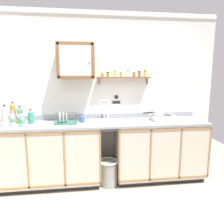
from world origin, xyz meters
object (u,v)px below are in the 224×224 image
at_px(bottle_soda_green_4, 20,115).
at_px(mug, 82,119).
at_px(saucepan, 157,113).
at_px(bottle_water_blue_3, 22,120).
at_px(bottle_water_clear_0, 13,119).
at_px(warning_sign, 116,99).
at_px(dish_rack, 65,121).
at_px(wall_cabinet, 76,61).
at_px(bottle_opaque_white_5, 5,116).
at_px(hot_plate_stove, 163,118).
at_px(bottle_juice_amber_1, 13,113).
at_px(trash_bin, 109,172).
at_px(sink, 107,122).
at_px(bottle_detergent_teal_2, 31,117).

bearing_deg(bottle_soda_green_4, mug, -2.88).
bearing_deg(saucepan, bottle_water_blue_3, -175.61).
relative_size(bottle_water_clear_0, warning_sign, 0.86).
xyz_separation_m(dish_rack, wall_cabinet, (0.18, 0.14, 0.89)).
xyz_separation_m(bottle_opaque_white_5, warning_sign, (1.67, 0.33, 0.18)).
bearing_deg(warning_sign, mug, -155.53).
bearing_deg(saucepan, bottle_soda_green_4, 179.04).
xyz_separation_m(bottle_opaque_white_5, wall_cabinet, (1.02, 0.18, 0.79)).
relative_size(hot_plate_stove, bottle_juice_amber_1, 1.15).
height_order(bottle_juice_amber_1, trash_bin, bottle_juice_amber_1).
bearing_deg(mug, hot_plate_stove, -0.30).
bearing_deg(hot_plate_stove, wall_cabinet, 175.06).
distance_m(sink, wall_cabinet, 1.05).
height_order(saucepan, bottle_detergent_teal_2, bottle_detergent_teal_2).
bearing_deg(saucepan, bottle_detergent_teal_2, 179.50).
distance_m(bottle_water_clear_0, dish_rack, 0.72).
distance_m(bottle_opaque_white_5, trash_bin, 1.74).
bearing_deg(dish_rack, bottle_water_blue_3, -168.81).
bearing_deg(bottle_opaque_white_5, bottle_water_blue_3, -16.83).
bearing_deg(bottle_opaque_white_5, bottle_detergent_teal_2, 16.17).
bearing_deg(dish_rack, saucepan, 1.62).
distance_m(bottle_water_clear_0, bottle_detergent_teal_2, 0.26).
xyz_separation_m(dish_rack, mug, (0.26, 0.03, 0.01)).
height_order(hot_plate_stove, bottle_water_blue_3, bottle_water_blue_3).
bearing_deg(warning_sign, bottle_water_blue_3, -163.92).
bearing_deg(bottle_detergent_teal_2, trash_bin, -10.41).
bearing_deg(bottle_soda_green_4, warning_sign, 8.19).
bearing_deg(warning_sign, saucepan, -21.75).
distance_m(bottle_detergent_teal_2, bottle_water_blue_3, 0.19).
relative_size(sink, warning_sign, 2.29).
bearing_deg(bottle_juice_amber_1, hot_plate_stove, -1.85).
bearing_deg(hot_plate_stove, bottle_soda_green_4, 178.63).
bearing_deg(sink, bottle_juice_amber_1, 177.28).
bearing_deg(bottle_juice_amber_1, trash_bin, -10.10).
relative_size(sink, bottle_water_blue_3, 2.69).
bearing_deg(hot_plate_stove, bottle_detergent_teal_2, 179.03).
bearing_deg(bottle_water_clear_0, trash_bin, -3.00).
xyz_separation_m(sink, bottle_opaque_white_5, (-1.48, -0.07, 0.15)).
height_order(bottle_detergent_teal_2, bottle_opaque_white_5, bottle_opaque_white_5).
height_order(bottle_soda_green_4, warning_sign, warning_sign).
relative_size(bottle_water_blue_3, warning_sign, 0.85).
xyz_separation_m(bottle_juice_amber_1, mug, (1.02, -0.07, -0.11)).
xyz_separation_m(bottle_detergent_teal_2, trash_bin, (1.15, -0.21, -0.86)).
distance_m(sink, bottle_water_clear_0, 1.37).
bearing_deg(dish_rack, bottle_juice_amber_1, 172.66).
bearing_deg(bottle_opaque_white_5, dish_rack, 2.59).
relative_size(bottle_water_blue_3, wall_cabinet, 0.39).
xyz_separation_m(sink, wall_cabinet, (-0.46, 0.11, 0.94)).
height_order(bottle_juice_amber_1, mug, bottle_juice_amber_1).
bearing_deg(warning_sign, bottle_soda_green_4, -171.81).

